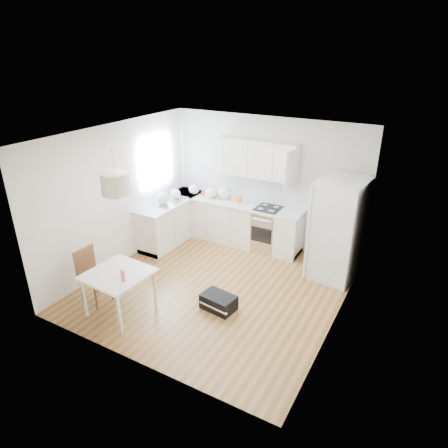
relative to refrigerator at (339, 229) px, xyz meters
name	(u,v)px	position (x,y,z in m)	size (l,w,h in m)	color
floor	(215,287)	(-1.72, -1.47, -0.93)	(4.20, 4.20, 0.00)	brown
ceiling	(213,135)	(-1.72, -1.47, 1.77)	(4.20, 4.20, 0.00)	white
wall_back	(266,183)	(-1.72, 0.63, 0.42)	(4.20, 4.20, 0.00)	silver
wall_left	(118,196)	(-3.82, -1.47, 0.42)	(4.20, 4.20, 0.00)	silver
wall_right	(343,247)	(0.38, -1.47, 0.42)	(4.20, 4.20, 0.00)	silver
window_glassblock	(156,161)	(-3.81, -0.32, 0.82)	(0.02, 1.00, 1.00)	#BFE0F9
cabinets_back	(233,222)	(-2.32, 0.33, -0.49)	(3.00, 0.60, 0.88)	silver
cabinets_left	(172,221)	(-3.52, -0.27, -0.49)	(0.60, 1.80, 0.88)	silver
counter_back	(233,202)	(-2.32, 0.33, -0.03)	(3.02, 0.64, 0.04)	silver
counter_left	(171,201)	(-3.52, -0.27, -0.03)	(0.64, 1.82, 0.04)	silver
backsplash_back	(240,185)	(-2.32, 0.62, 0.28)	(3.00, 0.01, 0.58)	white
backsplash_left	(159,185)	(-3.81, -0.27, 0.28)	(0.01, 1.80, 0.58)	white
upper_cabinets	(257,159)	(-1.87, 0.47, 0.94)	(1.70, 0.32, 0.75)	silver
range_oven	(267,230)	(-1.52, 0.33, -0.49)	(0.50, 0.61, 0.88)	silver
sink	(169,201)	(-3.52, -0.32, -0.02)	(0.50, 0.80, 0.16)	silver
refrigerator	(339,229)	(0.00, 0.00, 0.00)	(0.88, 0.93, 1.86)	silver
dining_table	(118,277)	(-2.67, -2.82, -0.29)	(0.96, 0.96, 0.72)	beige
dining_chair	(95,277)	(-3.23, -2.79, -0.46)	(0.39, 0.39, 0.94)	#482D15
drink_bottle	(123,275)	(-2.44, -2.94, -0.10)	(0.06, 0.06, 0.22)	#D53B7C
gym_bag	(219,302)	(-1.35, -1.98, -0.81)	(0.54, 0.36, 0.25)	black
pendant_lamp	(116,184)	(-2.53, -2.78, 1.25)	(0.40, 0.40, 0.31)	#B8A88D
grocery_bag_a	(194,189)	(-3.31, 0.32, 0.10)	(0.24, 0.20, 0.21)	silver
grocery_bag_b	(211,193)	(-2.85, 0.28, 0.10)	(0.26, 0.22, 0.23)	silver
grocery_bag_c	(224,193)	(-2.57, 0.38, 0.12)	(0.29, 0.24, 0.26)	silver
grocery_bag_d	(175,194)	(-3.49, -0.12, 0.10)	(0.24, 0.20, 0.21)	silver
grocery_bag_e	(163,198)	(-3.53, -0.51, 0.11)	(0.28, 0.24, 0.25)	silver
snack_orange	(237,199)	(-2.25, 0.35, 0.05)	(0.17, 0.11, 0.12)	orange
snack_yellow	(215,195)	(-2.78, 0.36, 0.04)	(0.16, 0.10, 0.11)	yellow
snack_red	(205,193)	(-3.05, 0.38, 0.04)	(0.14, 0.09, 0.10)	red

